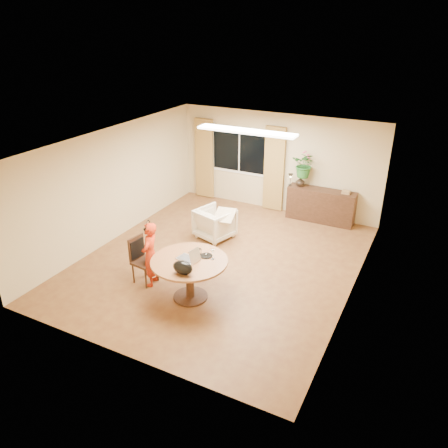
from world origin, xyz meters
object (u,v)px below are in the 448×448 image
Objects in this scene: dining_table at (190,268)px; sideboard at (321,205)px; armchair at (215,223)px; dining_chair at (145,261)px; child at (150,254)px.

sideboard reaches higher than dining_table.
sideboard is at bearing -116.67° from armchair.
sideboard reaches higher than armchair.
dining_table is at bearing 124.52° from armchair.
dining_chair reaches higher than sideboard.
dining_chair reaches higher than dining_table.
child is 1.64× the size of armchair.
armchair is (0.15, 2.34, -0.29)m from child.
dining_chair is 0.24m from child.
dining_table is 4.62m from sideboard.
dining_chair is 4.94m from sideboard.
dining_chair is at bearing 176.49° from dining_table.
armchair is (-0.76, 2.40, -0.26)m from dining_table.
sideboard is (1.20, 4.46, -0.20)m from dining_table.
dining_table is 1.08m from dining_chair.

